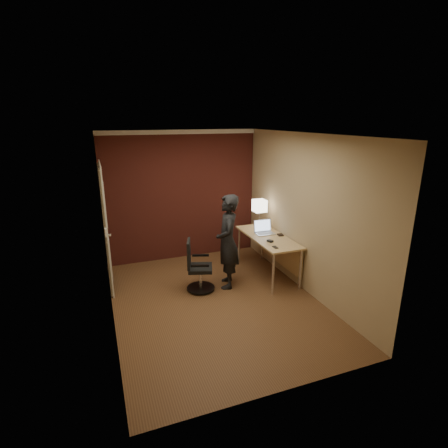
% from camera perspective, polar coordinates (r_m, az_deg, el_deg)
% --- Properties ---
extents(room, '(4.00, 4.00, 4.00)m').
position_cam_1_polar(room, '(6.37, -8.43, 4.61)').
color(room, brown).
rests_on(room, ground).
extents(desk, '(0.60, 1.50, 0.73)m').
position_cam_1_polar(desk, '(6.22, 7.74, -3.02)').
color(desk, '#D9B67D').
rests_on(desk, ground).
extents(desk_lamp, '(0.22, 0.22, 0.54)m').
position_cam_1_polar(desk_lamp, '(6.48, 5.82, 2.92)').
color(desk_lamp, silver).
rests_on(desk_lamp, desk).
extents(laptop, '(0.34, 0.27, 0.23)m').
position_cam_1_polar(laptop, '(6.29, 6.50, -0.91)').
color(laptop, silver).
rests_on(laptop, desk).
extents(mouse, '(0.09, 0.12, 0.03)m').
position_cam_1_polar(mouse, '(5.86, 7.52, -2.77)').
color(mouse, black).
rests_on(mouse, desk).
extents(phone, '(0.06, 0.12, 0.01)m').
position_cam_1_polar(phone, '(5.63, 8.36, -3.77)').
color(phone, black).
rests_on(phone, desk).
extents(wallet, '(0.11, 0.13, 0.02)m').
position_cam_1_polar(wallet, '(6.21, 9.20, -1.75)').
color(wallet, black).
rests_on(wallet, desk).
extents(office_chair, '(0.48, 0.53, 0.84)m').
position_cam_1_polar(office_chair, '(5.70, -4.41, -7.33)').
color(office_chair, black).
rests_on(office_chair, ground).
extents(person, '(0.53, 0.66, 1.56)m').
position_cam_1_polar(person, '(5.68, 0.59, -2.90)').
color(person, black).
rests_on(person, ground).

